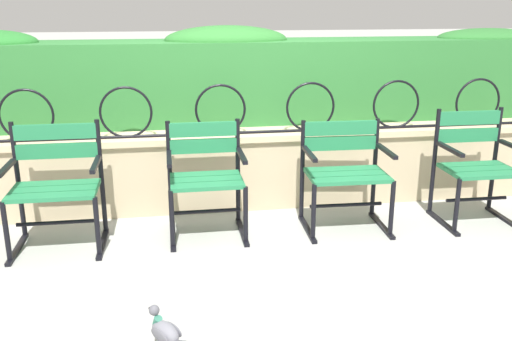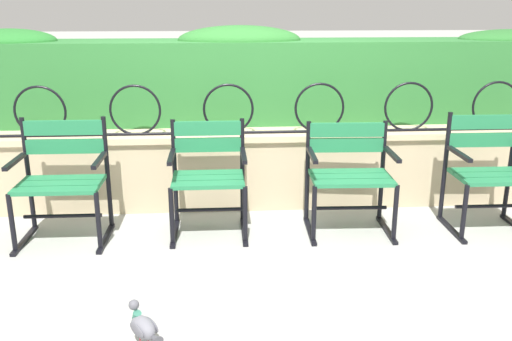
{
  "view_description": "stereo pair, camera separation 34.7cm",
  "coord_description": "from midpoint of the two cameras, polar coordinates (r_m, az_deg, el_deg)",
  "views": [
    {
      "loc": [
        -0.61,
        -3.7,
        1.72
      ],
      "look_at": [
        0.0,
        0.08,
        0.55
      ],
      "focal_mm": 39.3,
      "sensor_mm": 36.0,
      "label": 1
    },
    {
      "loc": [
        -0.26,
        -3.74,
        1.72
      ],
      "look_at": [
        0.0,
        0.08,
        0.55
      ],
      "focal_mm": 39.3,
      "sensor_mm": 36.0,
      "label": 2
    }
  ],
  "objects": [
    {
      "name": "iron_arch_fence",
      "position": [
        4.62,
        -0.41,
        5.97
      ],
      "size": [
        7.41,
        0.02,
        0.42
      ],
      "color": "black",
      "rests_on": "stone_wall"
    },
    {
      "name": "pigeon_near_chairs",
      "position": [
        3.01,
        -8.04,
        -15.55
      ],
      "size": [
        0.21,
        0.26,
        0.22
      ],
      "color": "slate",
      "rests_on": "ground"
    },
    {
      "name": "ground_plane",
      "position": [
        4.12,
        2.51,
        -7.71
      ],
      "size": [
        60.0,
        60.0,
        0.0
      ],
      "primitive_type": "plane",
      "color": "#9E9E99"
    },
    {
      "name": "park_chair_rightmost",
      "position": [
        4.72,
        24.45,
        0.04
      ],
      "size": [
        0.58,
        0.53,
        0.89
      ],
      "color": "#237547",
      "rests_on": "ground"
    },
    {
      "name": "park_chair_leftmost",
      "position": [
        4.29,
        -16.98,
        -0.69
      ],
      "size": [
        0.64,
        0.52,
        0.89
      ],
      "color": "#237547",
      "rests_on": "ground"
    },
    {
      "name": "park_chair_centre_right",
      "position": [
        4.36,
        11.73,
        -0.22
      ],
      "size": [
        0.66,
        0.54,
        0.82
      ],
      "color": "#237547",
      "rests_on": "ground"
    },
    {
      "name": "park_chair_centre_left",
      "position": [
        4.23,
        -2.55,
        -0.38
      ],
      "size": [
        0.57,
        0.52,
        0.85
      ],
      "color": "#237547",
      "rests_on": "ground"
    },
    {
      "name": "stone_wall",
      "position": [
        4.83,
        1.41,
        0.22
      ],
      "size": [
        7.96,
        0.41,
        0.65
      ],
      "color": "tan",
      "rests_on": "ground"
    },
    {
      "name": "hedge_row",
      "position": [
        5.17,
        1.02,
        9.48
      ],
      "size": [
        7.8,
        0.65,
        0.86
      ],
      "color": "#2D7033",
      "rests_on": "stone_wall"
    }
  ]
}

